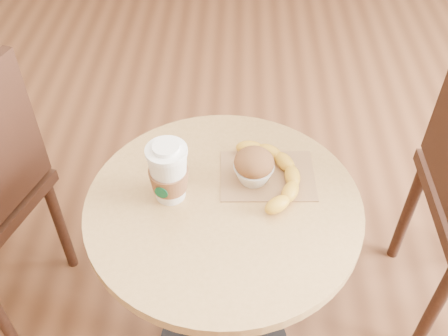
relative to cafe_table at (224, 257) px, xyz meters
name	(u,v)px	position (x,y,z in m)	size (l,w,h in m)	color
cafe_table	(224,257)	(0.00, 0.00, 0.00)	(0.68, 0.68, 0.75)	black
kraft_bag	(267,175)	(0.11, 0.10, 0.23)	(0.24, 0.18, 0.00)	#976F49
coffee_cup	(169,174)	(-0.13, 0.02, 0.30)	(0.10, 0.10, 0.16)	silver
muffin	(254,166)	(0.07, 0.08, 0.27)	(0.10, 0.10, 0.09)	silver
banana	(271,175)	(0.12, 0.08, 0.25)	(0.18, 0.27, 0.04)	gold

